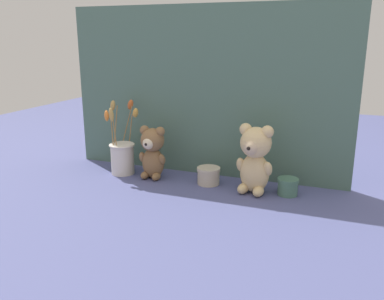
# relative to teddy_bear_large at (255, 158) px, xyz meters

# --- Properties ---
(ground_plane) EXTENTS (4.00, 4.00, 0.00)m
(ground_plane) POSITION_rel_teddy_bear_large_xyz_m (-0.27, -0.01, -0.14)
(ground_plane) COLOR #4C5184
(backdrop_wall) EXTENTS (1.26, 0.02, 0.73)m
(backdrop_wall) POSITION_rel_teddy_bear_large_xyz_m (-0.27, 0.16, 0.22)
(backdrop_wall) COLOR #4C6B5B
(backdrop_wall) RESTS_ON ground
(teddy_bear_large) EXTENTS (0.15, 0.14, 0.28)m
(teddy_bear_large) POSITION_rel_teddy_bear_large_xyz_m (0.00, 0.00, 0.00)
(teddy_bear_large) COLOR #DBBC84
(teddy_bear_large) RESTS_ON ground
(teddy_bear_medium) EXTENTS (0.12, 0.12, 0.23)m
(teddy_bear_medium) POSITION_rel_teddy_bear_large_xyz_m (-0.45, 0.01, -0.02)
(teddy_bear_medium) COLOR olive
(teddy_bear_medium) RESTS_ON ground
(flower_vase) EXTENTS (0.13, 0.15, 0.33)m
(flower_vase) POSITION_rel_teddy_bear_large_xyz_m (-0.61, 0.02, -0.05)
(flower_vase) COLOR silver
(flower_vase) RESTS_ON ground
(decorative_tin_tall) EXTENTS (0.10, 0.10, 0.07)m
(decorative_tin_tall) POSITION_rel_teddy_bear_large_xyz_m (-0.20, 0.03, -0.11)
(decorative_tin_tall) COLOR beige
(decorative_tin_tall) RESTS_ON ground
(decorative_tin_short) EXTENTS (0.08, 0.08, 0.07)m
(decorative_tin_short) POSITION_rel_teddy_bear_large_xyz_m (0.13, 0.02, -0.11)
(decorative_tin_short) COLOR #47705B
(decorative_tin_short) RESTS_ON ground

